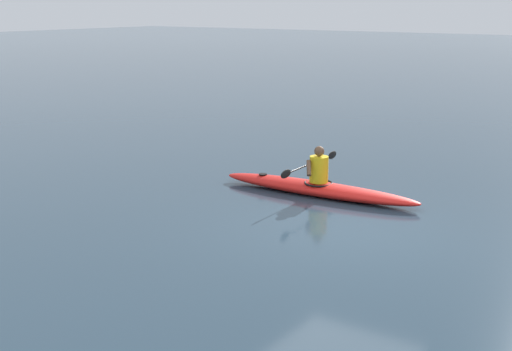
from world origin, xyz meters
TOP-DOWN VIEW (x-y plane):
  - ground_plane at (0.00, 0.00)m, footprint 160.00×160.00m
  - kayak at (1.52, -1.70)m, footprint 4.51×0.89m
  - kayaker at (1.52, -1.70)m, footprint 0.48×2.46m

SIDE VIEW (x-z plane):
  - ground_plane at x=0.00m, z-range 0.00..0.00m
  - kayak at x=1.52m, z-range 0.00..0.29m
  - kayaker at x=1.52m, z-range 0.22..0.99m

